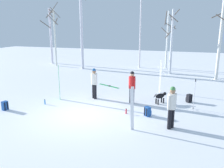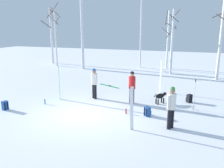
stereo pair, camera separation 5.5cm
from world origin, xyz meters
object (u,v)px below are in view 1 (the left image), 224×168
birch_tree_4 (168,39)px  birch_tree_1 (55,36)px  ski_poles_0 (194,94)px  person_2 (132,85)px  dog (161,96)px  ski_pair_lying_0 (109,86)px  backpack_1 (189,98)px  birch_tree_0 (51,34)px  backpack_2 (148,112)px  ski_pair_planted_2 (59,83)px  backpack_0 (5,106)px  birch_tree_2 (81,25)px  birch_tree_5 (171,40)px  water_bottle_1 (126,111)px  ski_pair_planted_0 (160,76)px  water_bottle_0 (45,102)px  person_0 (172,105)px  birch_tree_6 (221,35)px  ski_pair_planted_1 (132,109)px  person_1 (94,81)px  birch_tree_3 (140,24)px

birch_tree_4 → birch_tree_1: bearing=-168.0°
ski_poles_0 → person_2: bearing=-179.7°
birch_tree_1 → dog: bearing=-36.3°
birch_tree_4 → ski_pair_lying_0: bearing=-108.9°
ski_poles_0 → backpack_1: bearing=101.2°
birch_tree_0 → ski_poles_0: bearing=-35.4°
backpack_2 → birch_tree_0: (-12.80, 12.03, 2.90)m
backpack_2 → ski_pair_planted_2: bearing=170.1°
backpack_0 → birch_tree_2: size_ratio=0.06×
backpack_0 → birch_tree_5: 13.71m
backpack_0 → water_bottle_1: backpack_0 is taller
birch_tree_1 → backpack_2: bearing=-42.9°
ski_pair_planted_0 → water_bottle_0: (-5.34, -4.27, -0.87)m
person_0 → birch_tree_5: birch_tree_5 is taller
backpack_2 → water_bottle_0: backpack_2 is taller
ski_pair_planted_2 → birch_tree_1: 11.81m
birch_tree_2 → birch_tree_6: birch_tree_2 is taller
ski_pair_planted_2 → birch_tree_5: bearing=61.6°
backpack_0 → birch_tree_0: 15.10m
water_bottle_0 → birch_tree_6: size_ratio=0.04×
water_bottle_0 → birch_tree_0: birch_tree_0 is taller
ski_poles_0 → ski_pair_planted_0: bearing=127.1°
ski_pair_planted_0 → backpack_2: ski_pair_planted_0 is taller
birch_tree_1 → ski_pair_planted_2: bearing=-56.9°
person_2 → birch_tree_0: 15.84m
dog → ski_pair_planted_1: bearing=-99.8°
water_bottle_0 → birch_tree_0: 14.56m
water_bottle_0 → water_bottle_1: size_ratio=1.09×
ski_poles_0 → birch_tree_6: size_ratio=0.24×
backpack_1 → birch_tree_2: bearing=143.4°
person_0 → person_1: (-4.42, 2.64, 0.00)m
ski_poles_0 → birch_tree_1: birch_tree_1 is taller
backpack_1 → backpack_0: bearing=-153.7°
person_0 → birch_tree_5: bearing=95.7°
person_2 → birch_tree_3: (-2.03, 10.95, 3.16)m
backpack_2 → birch_tree_4: birch_tree_4 is taller
person_0 → backpack_0: (-7.78, -0.49, -0.77)m
person_0 → ski_pair_planted_0: size_ratio=0.86×
water_bottle_1 → person_0: bearing=-24.6°
birch_tree_2 → birch_tree_4: (7.50, 2.93, -1.30)m
person_0 → person_2: bearing=131.6°
backpack_0 → water_bottle_0: backpack_0 is taller
dog → birch_tree_0: (-13.10, 10.02, 2.73)m
ski_poles_0 → water_bottle_1: ski_poles_0 is taller
birch_tree_2 → birch_tree_4: bearing=21.3°
ski_pair_planted_1 → birch_tree_6: bearing=70.2°
backpack_2 → birch_tree_3: size_ratio=0.06×
ski_pair_planted_0 → ski_poles_0: (1.97, -2.60, -0.19)m
backpack_2 → birch_tree_5: bearing=90.1°
backpack_1 → water_bottle_0: size_ratio=1.66×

